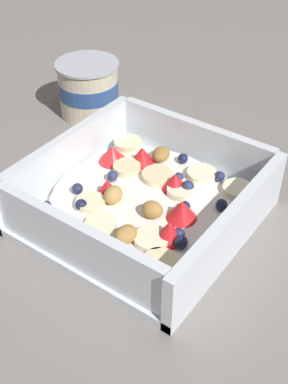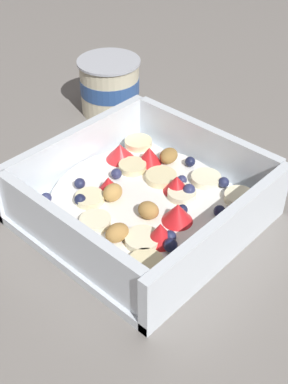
# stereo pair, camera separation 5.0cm
# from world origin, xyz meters

# --- Properties ---
(ground_plane) EXTENTS (2.40, 2.40, 0.00)m
(ground_plane) POSITION_xyz_m (0.00, 0.00, 0.00)
(ground_plane) COLOR gray
(fruit_bowl) EXTENTS (0.21, 0.21, 0.06)m
(fruit_bowl) POSITION_xyz_m (0.00, -0.00, 0.02)
(fruit_bowl) COLOR white
(fruit_bowl) RESTS_ON ground
(spoon) EXTENTS (0.09, 0.17, 0.01)m
(spoon) POSITION_xyz_m (0.13, -0.01, 0.00)
(spoon) COLOR silver
(spoon) RESTS_ON ground
(yogurt_cup) EXTENTS (0.08, 0.08, 0.07)m
(yogurt_cup) POSITION_xyz_m (0.13, 0.18, 0.04)
(yogurt_cup) COLOR beige
(yogurt_cup) RESTS_ON ground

